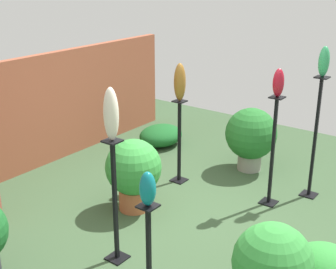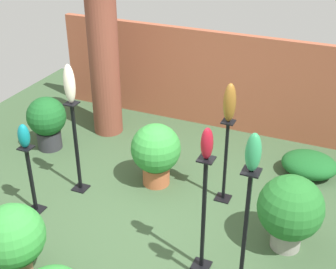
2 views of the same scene
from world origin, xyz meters
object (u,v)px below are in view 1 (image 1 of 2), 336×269
object	(u,v)px
pedestal_ivory	(115,207)
art_vase_ruby	(278,83)
pedestal_teal	(149,257)
pedestal_jade	(315,143)
pedestal_ruby	(272,156)
art_vase_bronze	(180,82)
art_vase_ivory	(111,114)
potted_plant_front_right	(133,170)
pedestal_bronze	(179,145)
potted_plant_back_center	(251,135)
potted_plant_near_pillar	(272,265)
art_vase_jade	(324,62)
art_vase_teal	(148,189)

from	to	relation	value
pedestal_ivory	art_vase_ruby	distance (m)	2.38
pedestal_teal	pedestal_jade	size ratio (longest dim) A/B	0.59
pedestal_teal	pedestal_ruby	distance (m)	2.32
pedestal_teal	art_vase_bronze	size ratio (longest dim) A/B	1.89
pedestal_teal	art_vase_ivory	xyz separation A→B (m)	(0.27, 0.64, 1.14)
pedestal_jade	potted_plant_front_right	size ratio (longest dim) A/B	1.76
pedestal_bronze	potted_plant_back_center	size ratio (longest dim) A/B	1.25
pedestal_ivory	art_vase_ivory	bearing A→B (deg)	0.00
potted_plant_near_pillar	potted_plant_front_right	distance (m)	2.24
pedestal_bronze	art_vase_jade	size ratio (longest dim) A/B	3.18
art_vase_ivory	pedestal_bronze	bearing A→B (deg)	16.66
pedestal_ivory	pedestal_jade	bearing A→B (deg)	-22.51
art_vase_bronze	potted_plant_back_center	size ratio (longest dim) A/B	0.54
art_vase_ivory	pedestal_jade	bearing A→B (deg)	-22.51
pedestal_ruby	art_vase_bronze	distance (m)	1.52
art_vase_bronze	potted_plant_back_center	xyz separation A→B (m)	(0.95, -0.60, -0.89)
pedestal_ruby	potted_plant_front_right	world-z (taller)	pedestal_ruby
pedestal_ivory	pedestal_ruby	size ratio (longest dim) A/B	0.93
pedestal_jade	art_vase_teal	bearing A→B (deg)	171.59
pedestal_ivory	potted_plant_front_right	distance (m)	1.06
pedestal_teal	art_vase_ivory	bearing A→B (deg)	67.55
pedestal_teal	pedestal_ivory	bearing A→B (deg)	67.55
art_vase_ivory	pedestal_ivory	bearing A→B (deg)	0.00
pedestal_jade	pedestal_ruby	xyz separation A→B (m)	(-0.52, 0.33, -0.09)
pedestal_bronze	art_vase_jade	distance (m)	2.16
potted_plant_back_center	art_vase_ivory	bearing A→B (deg)	179.23
art_vase_teal	potted_plant_back_center	world-z (taller)	art_vase_teal
potted_plant_near_pillar	pedestal_bronze	bearing A→B (deg)	52.47
pedestal_teal	art_vase_ivory	world-z (taller)	art_vase_ivory
art_vase_teal	potted_plant_front_right	distance (m)	1.77
pedestal_jade	art_vase_teal	size ratio (longest dim) A/B	5.13
pedestal_bronze	art_vase_ivory	distance (m)	2.23
pedestal_jade	art_vase_bronze	size ratio (longest dim) A/B	3.17
pedestal_ruby	art_vase_ivory	xyz separation A→B (m)	(-2.05, 0.73, 0.92)
pedestal_ivory	potted_plant_back_center	world-z (taller)	pedestal_ivory
pedestal_jade	pedestal_ruby	bearing A→B (deg)	147.35
pedestal_bronze	art_vase_ruby	distance (m)	1.67
art_vase_ivory	art_vase_teal	bearing A→B (deg)	-112.45
pedestal_ivory	art_vase_ivory	size ratio (longest dim) A/B	2.54
pedestal_jade	art_vase_jade	xyz separation A→B (m)	(0.00, 0.00, 1.04)
pedestal_jade	art_vase_ruby	size ratio (longest dim) A/B	4.71
pedestal_jade	pedestal_ivory	bearing A→B (deg)	157.49
pedestal_jade	potted_plant_near_pillar	distance (m)	2.40
art_vase_ivory	art_vase_bronze	bearing A→B (deg)	16.66
art_vase_ivory	potted_plant_back_center	size ratio (longest dim) A/B	0.55
potted_plant_back_center	pedestal_teal	bearing A→B (deg)	-168.95
pedestal_ivory	art_vase_ivory	world-z (taller)	art_vase_ivory
pedestal_ruby	art_vase_jade	world-z (taller)	art_vase_jade
pedestal_teal	potted_plant_front_right	distance (m)	1.67
potted_plant_back_center	potted_plant_near_pillar	world-z (taller)	potted_plant_back_center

